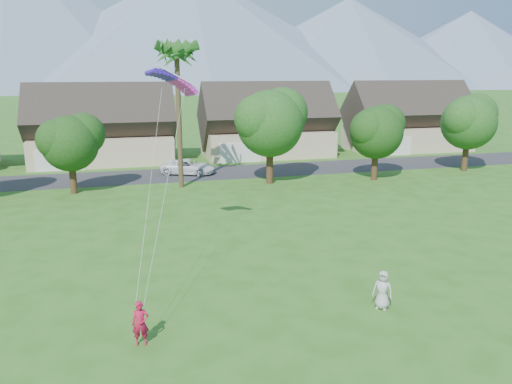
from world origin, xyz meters
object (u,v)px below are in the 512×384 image
object	(u,v)px
kite_flyer	(141,324)
parafoil_kite	(173,79)
parked_car	(188,167)
watcher	(383,290)

from	to	relation	value
kite_flyer	parafoil_kite	distance (m)	13.13
parafoil_kite	parked_car	bearing A→B (deg)	60.85
kite_flyer	watcher	size ratio (longest dim) A/B	1.01
kite_flyer	parked_car	xyz separation A→B (m)	(5.69, 31.37, -0.14)
parked_car	parafoil_kite	distance (m)	23.88
parked_car	parafoil_kite	world-z (taller)	parafoil_kite
kite_flyer	parked_car	world-z (taller)	kite_flyer
watcher	parked_car	xyz separation A→B (m)	(-4.53, 30.98, -0.13)
kite_flyer	watcher	distance (m)	10.23
kite_flyer	watcher	bearing A→B (deg)	7.08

